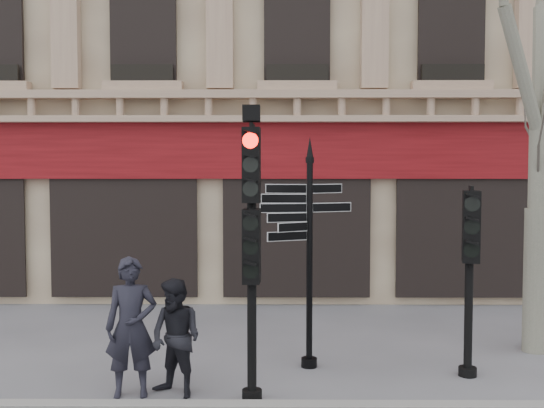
{
  "coord_description": "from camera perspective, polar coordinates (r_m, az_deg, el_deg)",
  "views": [
    {
      "loc": [
        -0.47,
        -9.06,
        3.1
      ],
      "look_at": [
        -0.54,
        0.6,
        2.59
      ],
      "focal_mm": 40.0,
      "sensor_mm": 36.0,
      "label": 1
    }
  ],
  "objects": [
    {
      "name": "building",
      "position": [
        22.34,
        1.68,
        18.29
      ],
      "size": [
        28.0,
        15.52,
        18.0
      ],
      "color": "tan",
      "rests_on": "ground"
    },
    {
      "name": "pedestrian_a",
      "position": [
        8.74,
        -13.11,
        -11.2
      ],
      "size": [
        0.76,
        0.55,
        1.93
      ],
      "primitive_type": "imported",
      "rotation": [
        0.0,
        0.0,
        0.13
      ],
      "color": "black",
      "rests_on": "ground"
    },
    {
      "name": "traffic_signal_main",
      "position": [
        8.1,
        -1.93,
        -1.13
      ],
      "size": [
        0.45,
        0.33,
        3.98
      ],
      "rotation": [
        0.0,
        0.0,
        -0.04
      ],
      "color": "black",
      "rests_on": "ground"
    },
    {
      "name": "pedestrian_b",
      "position": [
        8.66,
        -9.03,
        -12.33
      ],
      "size": [
        1.0,
        0.93,
        1.63
      ],
      "primitive_type": "imported",
      "rotation": [
        0.0,
        0.0,
        -0.54
      ],
      "color": "black",
      "rests_on": "ground"
    },
    {
      "name": "fingerpost",
      "position": [
        9.53,
        3.56,
        -0.86
      ],
      "size": [
        1.81,
        1.81,
        3.66
      ],
      "rotation": [
        0.0,
        0.0,
        0.21
      ],
      "color": "black",
      "rests_on": "ground"
    },
    {
      "name": "traffic_signal_secondary",
      "position": [
        9.61,
        18.1,
        -3.88
      ],
      "size": [
        0.54,
        0.44,
        2.83
      ],
      "rotation": [
        0.0,
        0.0,
        -0.25
      ],
      "color": "black",
      "rests_on": "ground"
    },
    {
      "name": "kerb",
      "position": [
        8.26,
        3.84,
        -18.59
      ],
      "size": [
        80.0,
        0.25,
        0.12
      ],
      "primitive_type": "cube",
      "color": "gray",
      "rests_on": "ground"
    },
    {
      "name": "ground",
      "position": [
        9.59,
        3.32,
        -15.85
      ],
      "size": [
        80.0,
        80.0,
        0.0
      ],
      "primitive_type": "plane",
      "color": "slate",
      "rests_on": "ground"
    }
  ]
}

